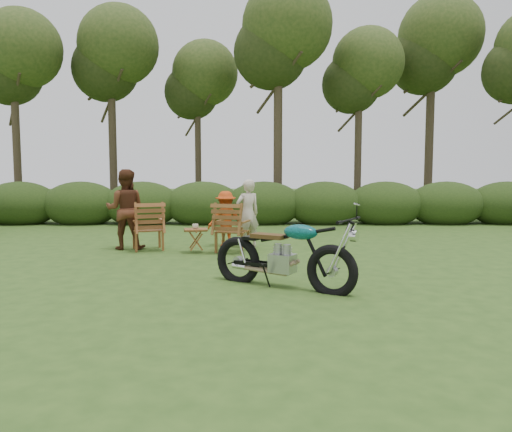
{
  "coord_description": "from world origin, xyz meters",
  "views": [
    {
      "loc": [
        -0.34,
        -7.33,
        1.75
      ],
      "look_at": [
        -0.29,
        1.93,
        0.9
      ],
      "focal_mm": 35.0,
      "sensor_mm": 36.0,
      "label": 1
    }
  ],
  "objects_px": {
    "adult_b": "(126,249)",
    "child": "(226,246)",
    "motorcycle": "(282,287)",
    "lawn_chair_left": "(148,250)",
    "side_table": "(196,241)",
    "adult_a": "(248,247)",
    "lawn_chair_right": "(232,252)",
    "cup": "(195,226)"
  },
  "relations": [
    {
      "from": "motorcycle",
      "to": "cup",
      "type": "bearing_deg",
      "value": 149.48
    },
    {
      "from": "side_table",
      "to": "child",
      "type": "bearing_deg",
      "value": 56.96
    },
    {
      "from": "side_table",
      "to": "lawn_chair_right",
      "type": "bearing_deg",
      "value": 7.79
    },
    {
      "from": "lawn_chair_left",
      "to": "adult_a",
      "type": "bearing_deg",
      "value": 170.08
    },
    {
      "from": "cup",
      "to": "adult_a",
      "type": "xyz_separation_m",
      "value": [
        1.1,
        0.73,
        -0.56
      ]
    },
    {
      "from": "cup",
      "to": "adult_a",
      "type": "relative_size",
      "value": 0.09
    },
    {
      "from": "side_table",
      "to": "cup",
      "type": "height_order",
      "value": "cup"
    },
    {
      "from": "lawn_chair_right",
      "to": "cup",
      "type": "xyz_separation_m",
      "value": [
        -0.78,
        -0.1,
        0.56
      ]
    },
    {
      "from": "lawn_chair_right",
      "to": "lawn_chair_left",
      "type": "distance_m",
      "value": 1.89
    },
    {
      "from": "motorcycle",
      "to": "lawn_chair_left",
      "type": "relative_size",
      "value": 2.13
    },
    {
      "from": "adult_b",
      "to": "adult_a",
      "type": "bearing_deg",
      "value": -178.55
    },
    {
      "from": "motorcycle",
      "to": "lawn_chair_right",
      "type": "relative_size",
      "value": 2.12
    },
    {
      "from": "motorcycle",
      "to": "adult_b",
      "type": "relative_size",
      "value": 1.26
    },
    {
      "from": "lawn_chair_right",
      "to": "adult_a",
      "type": "height_order",
      "value": "adult_a"
    },
    {
      "from": "side_table",
      "to": "adult_b",
      "type": "bearing_deg",
      "value": 162.83
    },
    {
      "from": "motorcycle",
      "to": "side_table",
      "type": "height_order",
      "value": "motorcycle"
    },
    {
      "from": "lawn_chair_left",
      "to": "cup",
      "type": "bearing_deg",
      "value": 141.76
    },
    {
      "from": "side_table",
      "to": "child",
      "type": "distance_m",
      "value": 1.1
    },
    {
      "from": "motorcycle",
      "to": "adult_a",
      "type": "height_order",
      "value": "adult_a"
    },
    {
      "from": "side_table",
      "to": "adult_b",
      "type": "distance_m",
      "value": 1.71
    },
    {
      "from": "cup",
      "to": "motorcycle",
      "type": "bearing_deg",
      "value": -62.03
    },
    {
      "from": "lawn_chair_right",
      "to": "lawn_chair_left",
      "type": "xyz_separation_m",
      "value": [
        -1.87,
        0.28,
        0.0
      ]
    },
    {
      "from": "adult_a",
      "to": "side_table",
      "type": "bearing_deg",
      "value": 7.45
    },
    {
      "from": "cup",
      "to": "child",
      "type": "xyz_separation_m",
      "value": [
        0.59,
        0.89,
        -0.56
      ]
    },
    {
      "from": "lawn_chair_right",
      "to": "adult_b",
      "type": "height_order",
      "value": "adult_b"
    },
    {
      "from": "adult_a",
      "to": "cup",
      "type": "bearing_deg",
      "value": 6.91
    },
    {
      "from": "child",
      "to": "adult_a",
      "type": "bearing_deg",
      "value": 146.7
    },
    {
      "from": "lawn_chair_right",
      "to": "adult_a",
      "type": "distance_m",
      "value": 0.71
    },
    {
      "from": "lawn_chair_right",
      "to": "adult_b",
      "type": "bearing_deg",
      "value": 6.22
    },
    {
      "from": "lawn_chair_right",
      "to": "cup",
      "type": "height_order",
      "value": "cup"
    },
    {
      "from": "side_table",
      "to": "cup",
      "type": "relative_size",
      "value": 3.87
    },
    {
      "from": "adult_b",
      "to": "side_table",
      "type": "bearing_deg",
      "value": 159.16
    },
    {
      "from": "cup",
      "to": "adult_a",
      "type": "distance_m",
      "value": 1.44
    },
    {
      "from": "child",
      "to": "cup",
      "type": "bearing_deg",
      "value": 40.2
    },
    {
      "from": "adult_a",
      "to": "child",
      "type": "height_order",
      "value": "adult_a"
    },
    {
      "from": "lawn_chair_right",
      "to": "lawn_chair_left",
      "type": "height_order",
      "value": "lawn_chair_right"
    },
    {
      "from": "lawn_chair_right",
      "to": "cup",
      "type": "relative_size",
      "value": 7.97
    },
    {
      "from": "motorcycle",
      "to": "lawn_chair_left",
      "type": "height_order",
      "value": "motorcycle"
    },
    {
      "from": "adult_b",
      "to": "child",
      "type": "height_order",
      "value": "adult_b"
    },
    {
      "from": "adult_b",
      "to": "child",
      "type": "xyz_separation_m",
      "value": [
        2.2,
        0.4,
        0.0
      ]
    },
    {
      "from": "lawn_chair_left",
      "to": "side_table",
      "type": "height_order",
      "value": "lawn_chair_left"
    },
    {
      "from": "cup",
      "to": "lawn_chair_left",
      "type": "bearing_deg",
      "value": 160.84
    }
  ]
}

